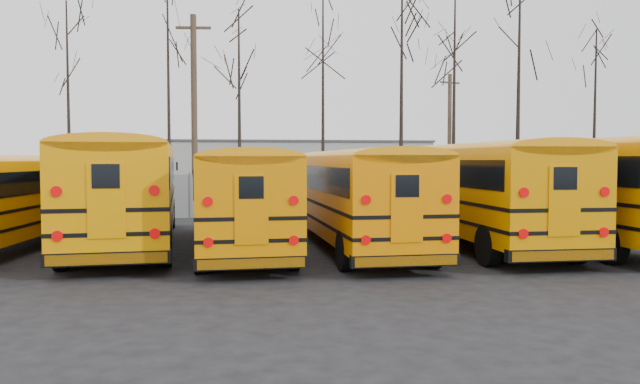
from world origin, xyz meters
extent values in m
plane|color=black|center=(0.00, 0.00, 0.00)|extent=(120.00, 120.00, 0.00)
cube|color=gray|center=(0.00, 12.00, 1.00)|extent=(40.00, 0.04, 2.00)
cube|color=#A0A09B|center=(2.00, 32.00, 2.00)|extent=(22.00, 8.00, 4.00)
cylinder|color=black|center=(-9.50, 5.98, 0.46)|extent=(0.34, 0.95, 0.93)
cylinder|color=black|center=(-7.41, 5.80, 0.46)|extent=(0.34, 0.95, 0.93)
cube|color=orange|center=(-8.42, 6.21, 0.93)|extent=(2.22, 1.75, 0.93)
cube|color=black|center=(-8.36, 6.95, 0.42)|extent=(2.23, 0.38, 0.24)
cylinder|color=black|center=(-6.21, -1.46, 0.54)|extent=(0.39, 1.10, 1.08)
cylinder|color=black|center=(-3.77, -1.28, 0.54)|extent=(0.39, 1.10, 1.08)
cylinder|color=black|center=(-6.91, 7.59, 0.54)|extent=(0.39, 1.10, 1.08)
cylinder|color=black|center=(-4.47, 7.78, 0.54)|extent=(0.39, 1.10, 1.08)
cube|color=orange|center=(-5.26, 2.13, 1.81)|extent=(3.47, 10.23, 2.54)
cube|color=orange|center=(-5.72, 8.06, 1.08)|extent=(2.57, 2.02, 1.08)
cube|color=black|center=(-5.24, 1.92, 2.38)|extent=(3.43, 9.16, 0.76)
cube|color=black|center=(-5.33, 3.05, 1.03)|extent=(3.65, 12.09, 0.10)
cube|color=black|center=(-5.33, 3.05, 1.57)|extent=(3.65, 12.09, 0.10)
cube|color=black|center=(-4.88, -2.77, 0.49)|extent=(2.78, 0.45, 0.30)
cube|color=black|center=(-5.78, 8.93, 0.49)|extent=(2.60, 0.42, 0.28)
cube|color=orange|center=(-4.87, -2.89, 1.78)|extent=(0.81, 0.11, 1.68)
cylinder|color=#B20505|center=(-5.89, -2.98, 1.03)|extent=(0.24, 0.06, 0.24)
cylinder|color=#B20505|center=(-3.85, -2.82, 1.03)|extent=(0.24, 0.06, 0.24)
cylinder|color=#B20505|center=(-5.89, -2.98, 2.00)|extent=(0.24, 0.06, 0.24)
cylinder|color=#B20505|center=(-3.85, -2.82, 2.00)|extent=(0.24, 0.06, 0.24)
cylinder|color=black|center=(-2.87, -2.34, 0.49)|extent=(0.31, 0.98, 0.97)
cylinder|color=black|center=(-0.67, -2.25, 0.49)|extent=(0.31, 0.98, 0.97)
cylinder|color=black|center=(-3.23, 5.81, 0.49)|extent=(0.31, 0.98, 0.97)
cylinder|color=black|center=(-1.03, 5.91, 0.49)|extent=(0.31, 0.98, 0.97)
cube|color=#D47700|center=(-1.91, 0.86, 1.63)|extent=(2.83, 9.14, 2.28)
cube|color=#D47700|center=(-2.15, 6.20, 0.97)|extent=(2.26, 1.75, 0.97)
cube|color=black|center=(-1.90, 0.67, 2.14)|extent=(2.82, 8.17, 0.68)
cube|color=black|center=(-1.95, 1.68, 0.92)|extent=(2.93, 10.81, 0.09)
cube|color=black|center=(-1.95, 1.68, 1.41)|extent=(2.93, 10.81, 0.09)
cube|color=black|center=(-1.71, -3.56, 0.44)|extent=(2.49, 0.32, 0.27)
cube|color=black|center=(-2.18, 6.98, 0.44)|extent=(2.34, 0.30, 0.25)
cube|color=#D47700|center=(-1.71, -3.66, 1.60)|extent=(0.73, 0.07, 1.51)
cylinder|color=#B20505|center=(-2.63, -3.72, 0.92)|extent=(0.22, 0.05, 0.21)
cylinder|color=#B20505|center=(-0.79, -3.63, 0.92)|extent=(0.22, 0.05, 0.21)
cylinder|color=#B20505|center=(-2.63, -3.72, 1.80)|extent=(0.22, 0.05, 0.21)
cylinder|color=#B20505|center=(-0.79, -3.63, 1.80)|extent=(0.22, 0.05, 0.21)
cylinder|color=black|center=(0.56, -2.50, 0.49)|extent=(0.30, 0.99, 0.98)
cylinder|color=black|center=(2.77, -2.44, 0.49)|extent=(0.30, 0.99, 0.98)
cylinder|color=black|center=(0.33, 5.73, 0.49)|extent=(0.30, 0.99, 0.98)
cylinder|color=black|center=(2.55, 5.80, 0.49)|extent=(0.30, 0.99, 0.98)
cube|color=orange|center=(1.58, 0.72, 1.64)|extent=(2.70, 9.18, 2.30)
cube|color=orange|center=(1.43, 6.11, 0.98)|extent=(2.25, 1.73, 0.98)
cube|color=black|center=(1.58, 0.52, 2.16)|extent=(2.71, 8.20, 0.69)
cube|color=black|center=(1.55, 1.55, 0.93)|extent=(2.78, 10.87, 0.09)
cube|color=black|center=(1.55, 1.55, 1.42)|extent=(2.78, 10.87, 0.09)
cube|color=black|center=(1.70, -3.74, 0.44)|extent=(2.52, 0.28, 0.27)
cube|color=black|center=(1.41, 6.89, 0.44)|extent=(2.36, 0.26, 0.25)
cube|color=orange|center=(1.70, -3.85, 1.62)|extent=(0.74, 0.06, 1.52)
cylinder|color=#B20505|center=(0.77, -3.89, 0.93)|extent=(0.22, 0.05, 0.22)
cylinder|color=#B20505|center=(2.63, -3.83, 0.93)|extent=(0.22, 0.05, 0.22)
cylinder|color=#B20505|center=(0.77, -3.89, 1.81)|extent=(0.22, 0.05, 0.22)
cylinder|color=#B20505|center=(2.63, -3.83, 1.81)|extent=(0.22, 0.05, 0.22)
cylinder|color=black|center=(4.26, -2.33, 0.53)|extent=(0.30, 1.05, 1.05)
cylinder|color=black|center=(6.63, -2.32, 0.53)|extent=(0.30, 1.05, 1.05)
cylinder|color=black|center=(4.19, 6.50, 0.53)|extent=(0.30, 1.05, 1.05)
cylinder|color=black|center=(6.57, 6.51, 0.53)|extent=(0.30, 1.05, 1.05)
cube|color=#D68200|center=(5.42, 1.09, 1.76)|extent=(2.70, 9.79, 2.47)
cube|color=#D68200|center=(5.38, 6.87, 1.05)|extent=(2.38, 1.80, 1.05)
cube|color=black|center=(5.42, 0.88, 2.31)|extent=(2.73, 8.74, 0.74)
cube|color=black|center=(5.41, 1.99, 1.00)|extent=(2.74, 11.60, 0.09)
cube|color=black|center=(5.41, 1.99, 1.52)|extent=(2.74, 11.60, 0.09)
cube|color=black|center=(5.45, -3.69, 0.47)|extent=(2.69, 0.25, 0.29)
cube|color=black|center=(5.37, 7.71, 0.47)|extent=(2.52, 0.23, 0.27)
cube|color=#D68200|center=(5.45, -3.81, 1.73)|extent=(0.79, 0.05, 1.63)
cylinder|color=#B20505|center=(4.46, -3.82, 1.00)|extent=(0.23, 0.04, 0.23)
cylinder|color=#B20505|center=(6.45, -3.81, 1.00)|extent=(0.23, 0.04, 0.23)
cylinder|color=#B20505|center=(4.46, -3.82, 1.94)|extent=(0.23, 0.04, 0.23)
cylinder|color=#B20505|center=(6.45, -3.81, 1.94)|extent=(0.23, 0.04, 0.23)
cylinder|color=black|center=(7.48, -2.55, 0.54)|extent=(0.35, 1.10, 1.09)
cylinder|color=black|center=(7.12, 6.58, 0.54)|extent=(0.35, 1.10, 1.09)
cylinder|color=black|center=(9.58, 6.68, 0.54)|extent=(0.35, 1.10, 1.09)
cube|color=#D27A00|center=(8.57, 1.03, 1.82)|extent=(3.11, 10.22, 2.56)
cube|color=#D27A00|center=(8.33, 7.01, 1.09)|extent=(2.52, 1.94, 1.09)
cube|color=black|center=(8.58, 0.82, 2.39)|extent=(3.12, 9.13, 0.76)
cube|color=black|center=(8.53, 1.96, 1.03)|extent=(3.22, 12.09, 0.10)
cube|color=black|center=(8.53, 1.96, 1.58)|extent=(3.22, 12.09, 0.10)
cube|color=black|center=(8.30, 7.88, 0.49)|extent=(2.62, 0.32, 0.28)
cylinder|color=#453527|center=(-3.99, 16.25, 5.11)|extent=(0.32, 0.32, 10.21)
cube|color=#453527|center=(-3.99, 16.25, 9.53)|extent=(1.82, 0.32, 0.14)
cylinder|color=brown|center=(11.50, 20.49, 4.01)|extent=(0.25, 0.25, 8.02)
cube|color=brown|center=(11.50, 20.49, 7.49)|extent=(1.40, 0.51, 0.11)
cone|color=black|center=(-10.38, 16.66, 5.41)|extent=(0.26, 0.26, 10.82)
cone|color=black|center=(-5.20, 15.27, 6.49)|extent=(0.26, 0.26, 12.98)
cone|color=black|center=(-1.64, 16.69, 5.34)|extent=(0.26, 0.26, 10.68)
cone|color=black|center=(2.86, 16.41, 6.11)|extent=(0.26, 0.26, 12.22)
cone|color=black|center=(7.12, 15.99, 6.32)|extent=(0.26, 0.26, 12.64)
cone|color=black|center=(10.71, 17.63, 6.08)|extent=(0.26, 0.26, 12.15)
cone|color=black|center=(13.05, 14.30, 6.12)|extent=(0.26, 0.26, 12.24)
cone|color=black|center=(18.14, 15.42, 4.99)|extent=(0.26, 0.26, 9.98)
camera|label=1|loc=(-2.16, -17.14, 2.69)|focal=35.00mm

